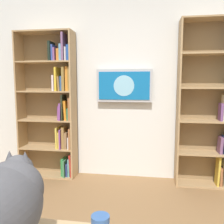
# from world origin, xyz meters

# --- Properties ---
(wall_back) EXTENTS (4.52, 0.06, 2.70)m
(wall_back) POSITION_xyz_m (0.00, -2.23, 1.35)
(wall_back) COLOR silver
(wall_back) RESTS_ON ground
(bookshelf_left) EXTENTS (0.83, 0.28, 2.21)m
(bookshelf_left) POSITION_xyz_m (-1.23, -2.06, 1.04)
(bookshelf_left) COLOR tan
(bookshelf_left) RESTS_ON ground
(bookshelf_right) EXTENTS (0.83, 0.28, 2.11)m
(bookshelf_right) POSITION_xyz_m (1.03, -2.06, 1.06)
(bookshelf_right) COLOR tan
(bookshelf_right) RESTS_ON ground
(wall_mounted_tv) EXTENTS (0.79, 0.07, 0.46)m
(wall_mounted_tv) POSITION_xyz_m (0.01, -2.15, 1.35)
(wall_mounted_tv) COLOR #B7B7BC
(cat) EXTENTS (0.32, 0.62, 0.36)m
(cat) POSITION_xyz_m (0.24, 0.41, 0.90)
(cat) COLOR #4C4C51
(cat) RESTS_ON desk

